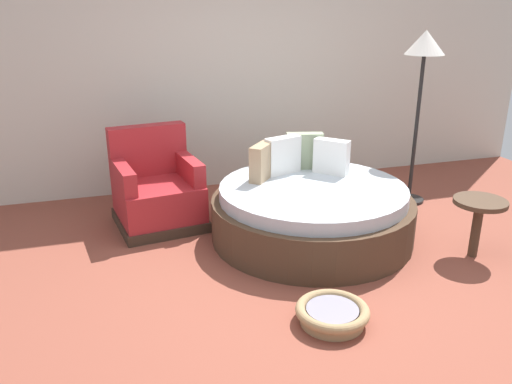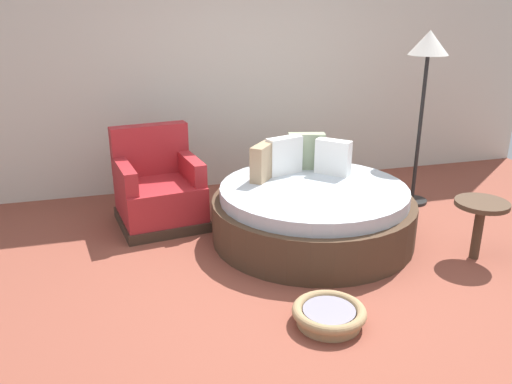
# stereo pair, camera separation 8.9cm
# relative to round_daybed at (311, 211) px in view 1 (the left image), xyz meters

# --- Properties ---
(ground_plane) EXTENTS (8.00, 8.00, 0.02)m
(ground_plane) POSITION_rel_round_daybed_xyz_m (-0.34, -0.70, -0.27)
(ground_plane) COLOR brown
(back_wall) EXTENTS (8.00, 0.12, 3.10)m
(back_wall) POSITION_rel_round_daybed_xyz_m (-0.34, 1.78, 1.29)
(back_wall) COLOR beige
(back_wall) RESTS_ON ground_plane
(round_daybed) EXTENTS (1.85, 1.85, 0.87)m
(round_daybed) POSITION_rel_round_daybed_xyz_m (0.00, 0.00, 0.00)
(round_daybed) COLOR #473323
(round_daybed) RESTS_ON ground_plane
(red_armchair) EXTENTS (0.90, 0.90, 0.94)m
(red_armchair) POSITION_rel_round_daybed_xyz_m (-1.33, 0.75, 0.07)
(red_armchair) COLOR #38281E
(red_armchair) RESTS_ON ground_plane
(pet_basket) EXTENTS (0.51, 0.51, 0.13)m
(pet_basket) POSITION_rel_round_daybed_xyz_m (-0.40, -1.34, -0.19)
(pet_basket) COLOR #9E7F56
(pet_basket) RESTS_ON ground_plane
(side_table) EXTENTS (0.44, 0.44, 0.52)m
(side_table) POSITION_rel_round_daybed_xyz_m (1.20, -0.77, 0.16)
(side_table) COLOR #473323
(side_table) RESTS_ON ground_plane
(floor_lamp) EXTENTS (0.40, 0.40, 1.82)m
(floor_lamp) POSITION_rel_round_daybed_xyz_m (1.41, 0.56, 1.27)
(floor_lamp) COLOR black
(floor_lamp) RESTS_ON ground_plane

